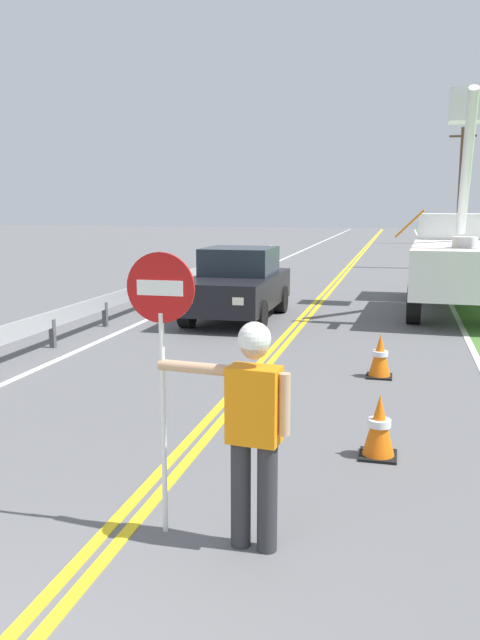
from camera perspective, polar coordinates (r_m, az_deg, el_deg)
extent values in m
cube|color=yellow|center=(22.33, 7.91, 3.01)|extent=(0.11, 110.00, 0.01)
cube|color=yellow|center=(22.31, 8.37, 3.00)|extent=(0.11, 110.00, 0.01)
cube|color=silver|center=(22.26, 17.41, 2.63)|extent=(0.12, 110.00, 0.01)
cube|color=silver|center=(22.96, -0.84, 3.30)|extent=(0.12, 110.00, 0.01)
cylinder|color=#2D2D33|center=(5.25, 2.40, -15.30)|extent=(0.16, 0.16, 0.88)
cylinder|color=#2D2D33|center=(5.32, 0.07, -14.96)|extent=(0.16, 0.16, 0.88)
cube|color=orange|center=(5.01, 1.26, -7.45)|extent=(0.42, 0.28, 0.60)
cylinder|color=tan|center=(5.12, -4.04, -4.19)|extent=(0.61, 0.15, 0.09)
cylinder|color=tan|center=(4.94, 3.92, -7.39)|extent=(0.09, 0.09, 0.48)
sphere|color=tan|center=(4.89, 1.28, -2.20)|extent=(0.22, 0.22, 0.22)
sphere|color=white|center=(4.88, 1.28, -1.62)|extent=(0.25, 0.25, 0.25)
cylinder|color=silver|center=(5.38, -6.73, -9.14)|extent=(0.04, 0.04, 1.85)
cylinder|color=#B71414|center=(5.13, -6.99, 2.83)|extent=(0.56, 0.03, 0.56)
cube|color=white|center=(5.11, -7.06, 2.80)|extent=(0.38, 0.01, 0.12)
cube|color=white|center=(16.43, 18.85, 4.32)|extent=(2.49, 4.69, 1.10)
cube|color=white|center=(19.85, 18.50, 5.95)|extent=(2.29, 2.19, 2.00)
cube|color=#1E2833|center=(20.86, 18.46, 6.95)|extent=(1.98, 0.14, 0.90)
cylinder|color=silver|center=(15.46, 19.13, 6.47)|extent=(0.56, 0.56, 0.24)
cylinder|color=silver|center=(16.84, 19.26, 12.58)|extent=(0.36, 2.93, 3.34)
cube|color=white|center=(18.36, 19.35, 17.31)|extent=(0.94, 0.94, 0.80)
cube|color=orange|center=(14.56, 14.70, 8.21)|extent=(0.63, 0.82, 0.59)
cylinder|color=black|center=(19.72, 15.37, 3.17)|extent=(0.36, 0.93, 0.92)
cylinder|color=black|center=(15.47, 15.04, 1.39)|extent=(0.36, 0.93, 0.92)
cube|color=black|center=(15.43, -0.27, 2.61)|extent=(1.86, 4.11, 0.72)
cube|color=#1E2833|center=(15.60, -0.04, 5.20)|extent=(1.63, 1.73, 0.64)
cube|color=#EAEACC|center=(13.34, -0.16, 1.66)|extent=(0.24, 0.06, 0.16)
cube|color=#EAEACC|center=(13.65, -4.65, 1.82)|extent=(0.24, 0.06, 0.16)
cylinder|color=black|center=(14.07, 1.67, 0.41)|extent=(0.28, 0.68, 0.68)
cylinder|color=black|center=(14.51, -4.67, 0.67)|extent=(0.28, 0.68, 0.68)
cylinder|color=black|center=(16.53, 3.59, 1.83)|extent=(0.28, 0.68, 0.68)
cylinder|color=black|center=(16.90, -1.89, 2.03)|extent=(0.28, 0.68, 0.68)
cylinder|color=brown|center=(48.71, 18.76, 11.03)|extent=(0.28, 0.28, 8.01)
cube|color=brown|center=(48.92, 18.99, 15.02)|extent=(1.80, 0.14, 0.14)
cone|color=orange|center=(7.23, 12.11, -9.07)|extent=(0.36, 0.36, 0.70)
cylinder|color=white|center=(7.22, 12.12, -8.81)|extent=(0.25, 0.25, 0.08)
cube|color=black|center=(7.34, 12.02, -11.54)|extent=(0.40, 0.40, 0.03)
cone|color=orange|center=(10.50, 12.19, -3.07)|extent=(0.36, 0.36, 0.70)
cylinder|color=white|center=(10.50, 12.19, -2.88)|extent=(0.25, 0.25, 0.08)
cube|color=black|center=(10.58, 12.12, -4.83)|extent=(0.40, 0.40, 0.03)
cube|color=#9EA0A3|center=(17.98, -7.08, 3.11)|extent=(0.06, 32.00, 0.32)
cube|color=#4C4C51|center=(12.92, -16.13, -1.15)|extent=(0.10, 0.10, 0.55)
cube|color=#4C4C51|center=(14.90, -11.76, 0.49)|extent=(0.10, 0.10, 0.55)
cube|color=#4C4C51|center=(16.97, -8.44, 1.73)|extent=(0.10, 0.10, 0.55)
cube|color=#4C4C51|center=(19.08, -5.84, 2.70)|extent=(0.10, 0.10, 0.55)
cube|color=#4C4C51|center=(21.23, -3.76, 3.46)|extent=(0.10, 0.10, 0.55)
cube|color=#4C4C51|center=(23.41, -2.06, 4.09)|extent=(0.10, 0.10, 0.55)
cube|color=#4C4C51|center=(25.60, -0.65, 4.60)|extent=(0.10, 0.10, 0.55)
cube|color=#4C4C51|center=(27.81, 0.53, 5.03)|extent=(0.10, 0.10, 0.55)
cube|color=#4C4C51|center=(30.03, 1.55, 5.40)|extent=(0.10, 0.10, 0.55)
cube|color=#4C4C51|center=(32.26, 2.42, 5.71)|extent=(0.10, 0.10, 0.55)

